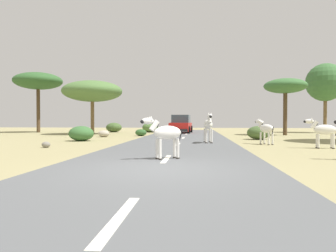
{
  "coord_description": "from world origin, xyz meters",
  "views": [
    {
      "loc": [
        0.97,
        -7.83,
        1.28
      ],
      "look_at": [
        -0.56,
        8.5,
        0.97
      ],
      "focal_mm": 33.6,
      "sensor_mm": 36.0,
      "label": 1
    }
  ],
  "objects_px": {
    "zebra_0": "(208,125)",
    "car_1": "(180,124)",
    "bush_2": "(114,127)",
    "bush_3": "(81,133)",
    "car_0": "(181,125)",
    "tree_3": "(38,81)",
    "tree_0": "(92,91)",
    "bush_1": "(259,133)",
    "tree_5": "(325,83)",
    "tree_1": "(285,87)",
    "zebra_3": "(265,129)",
    "rock_0": "(46,145)",
    "zebra_1": "(165,133)",
    "zebra_4": "(323,130)",
    "bush_0": "(141,133)",
    "rock_1": "(104,134)",
    "bush_4": "(150,127)"
  },
  "relations": [
    {
      "from": "bush_2",
      "to": "bush_3",
      "type": "xyz_separation_m",
      "value": [
        1.79,
        -14.18,
        -0.04
      ]
    },
    {
      "from": "zebra_4",
      "to": "tree_5",
      "type": "distance_m",
      "value": 20.26
    },
    {
      "from": "zebra_0",
      "to": "rock_1",
      "type": "distance_m",
      "value": 9.85
    },
    {
      "from": "zebra_0",
      "to": "car_1",
      "type": "height_order",
      "value": "car_1"
    },
    {
      "from": "bush_3",
      "to": "tree_5",
      "type": "bearing_deg",
      "value": 35.93
    },
    {
      "from": "car_0",
      "to": "rock_0",
      "type": "relative_size",
      "value": 11.06
    },
    {
      "from": "tree_0",
      "to": "tree_5",
      "type": "distance_m",
      "value": 23.06
    },
    {
      "from": "car_0",
      "to": "tree_3",
      "type": "distance_m",
      "value": 15.6
    },
    {
      "from": "tree_3",
      "to": "bush_3",
      "type": "distance_m",
      "value": 16.49
    },
    {
      "from": "tree_0",
      "to": "bush_1",
      "type": "xyz_separation_m",
      "value": [
        13.5,
        -6.48,
        -3.43
      ]
    },
    {
      "from": "zebra_4",
      "to": "bush_1",
      "type": "bearing_deg",
      "value": 18.55
    },
    {
      "from": "bush_0",
      "to": "bush_2",
      "type": "distance_m",
      "value": 8.88
    },
    {
      "from": "bush_4",
      "to": "bush_2",
      "type": "bearing_deg",
      "value": 178.93
    },
    {
      "from": "zebra_4",
      "to": "bush_1",
      "type": "height_order",
      "value": "zebra_4"
    },
    {
      "from": "car_0",
      "to": "bush_1",
      "type": "distance_m",
      "value": 10.88
    },
    {
      "from": "zebra_1",
      "to": "bush_0",
      "type": "height_order",
      "value": "zebra_1"
    },
    {
      "from": "bush_4",
      "to": "rock_1",
      "type": "xyz_separation_m",
      "value": [
        -2.12,
        -9.57,
        -0.25
      ]
    },
    {
      "from": "tree_5",
      "to": "rock_0",
      "type": "distance_m",
      "value": 28.1
    },
    {
      "from": "tree_5",
      "to": "bush_3",
      "type": "height_order",
      "value": "tree_5"
    },
    {
      "from": "zebra_1",
      "to": "bush_1",
      "type": "xyz_separation_m",
      "value": [
        5.04,
        11.37,
        -0.41
      ]
    },
    {
      "from": "bush_1",
      "to": "tree_1",
      "type": "bearing_deg",
      "value": 61.52
    },
    {
      "from": "tree_3",
      "to": "bush_3",
      "type": "xyz_separation_m",
      "value": [
        9.41,
        -12.64,
        -4.85
      ]
    },
    {
      "from": "car_1",
      "to": "bush_2",
      "type": "bearing_deg",
      "value": -146.19
    },
    {
      "from": "car_0",
      "to": "car_1",
      "type": "bearing_deg",
      "value": -83.03
    },
    {
      "from": "tree_1",
      "to": "rock_1",
      "type": "bearing_deg",
      "value": -163.74
    },
    {
      "from": "bush_0",
      "to": "rock_0",
      "type": "bearing_deg",
      "value": -102.31
    },
    {
      "from": "zebra_0",
      "to": "car_1",
      "type": "bearing_deg",
      "value": -87.73
    },
    {
      "from": "car_0",
      "to": "bush_1",
      "type": "relative_size",
      "value": 2.96
    },
    {
      "from": "car_1",
      "to": "tree_0",
      "type": "bearing_deg",
      "value": -126.14
    },
    {
      "from": "car_0",
      "to": "tree_0",
      "type": "relative_size",
      "value": 0.82
    },
    {
      "from": "zebra_4",
      "to": "tree_1",
      "type": "distance_m",
      "value": 13.24
    },
    {
      "from": "zebra_0",
      "to": "zebra_3",
      "type": "distance_m",
      "value": 2.99
    },
    {
      "from": "tree_3",
      "to": "bush_3",
      "type": "bearing_deg",
      "value": -53.32
    },
    {
      "from": "bush_3",
      "to": "rock_0",
      "type": "distance_m",
      "value": 4.74
    },
    {
      "from": "zebra_0",
      "to": "tree_1",
      "type": "xyz_separation_m",
      "value": [
        6.82,
        10.37,
        3.1
      ]
    },
    {
      "from": "tree_1",
      "to": "rock_0",
      "type": "bearing_deg",
      "value": -136.89
    },
    {
      "from": "tree_5",
      "to": "rock_1",
      "type": "bearing_deg",
      "value": -153.49
    },
    {
      "from": "zebra_0",
      "to": "car_0",
      "type": "distance_m",
      "value": 13.61
    },
    {
      "from": "bush_3",
      "to": "rock_0",
      "type": "relative_size",
      "value": 3.82
    },
    {
      "from": "zebra_3",
      "to": "bush_4",
      "type": "bearing_deg",
      "value": 89.95
    },
    {
      "from": "zebra_1",
      "to": "tree_3",
      "type": "distance_m",
      "value": 26.87
    },
    {
      "from": "car_0",
      "to": "tree_0",
      "type": "height_order",
      "value": "tree_0"
    },
    {
      "from": "zebra_4",
      "to": "rock_0",
      "type": "distance_m",
      "value": 12.69
    },
    {
      "from": "bush_2",
      "to": "bush_3",
      "type": "relative_size",
      "value": 1.1
    },
    {
      "from": "zebra_3",
      "to": "bush_1",
      "type": "relative_size",
      "value": 0.92
    },
    {
      "from": "rock_0",
      "to": "zebra_1",
      "type": "bearing_deg",
      "value": -34.52
    },
    {
      "from": "zebra_0",
      "to": "bush_3",
      "type": "height_order",
      "value": "zebra_0"
    },
    {
      "from": "car_1",
      "to": "bush_4",
      "type": "distance_m",
      "value": 5.23
    },
    {
      "from": "bush_2",
      "to": "bush_4",
      "type": "bearing_deg",
      "value": -1.07
    },
    {
      "from": "tree_1",
      "to": "tree_5",
      "type": "relative_size",
      "value": 0.68
    }
  ]
}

